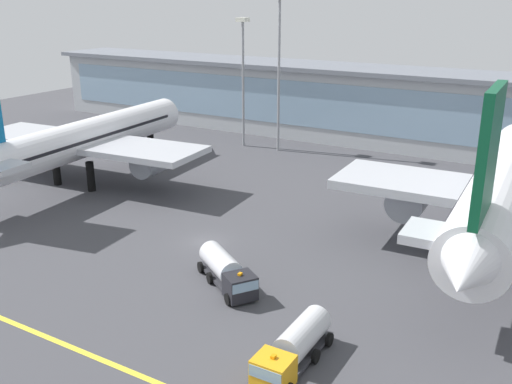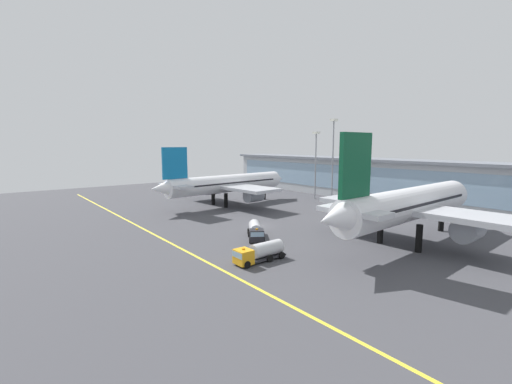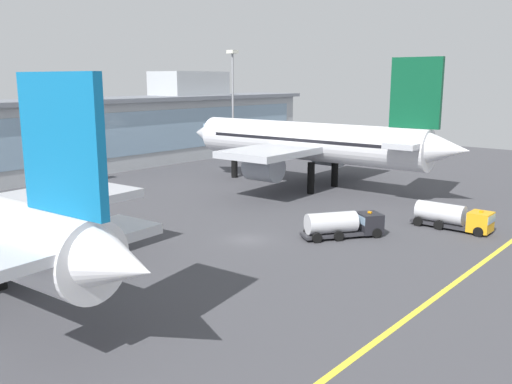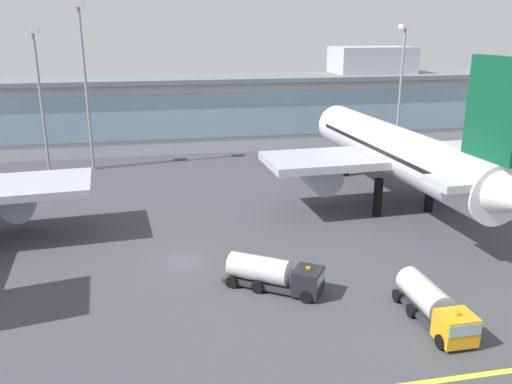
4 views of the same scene
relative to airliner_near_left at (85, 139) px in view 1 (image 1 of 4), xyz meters
The scene contains 9 objects.
ground_plane 29.45m from the airliner_near_left, 18.18° to the right, with size 199.44×199.44×0.00m, color #424247.
taxiway_centreline_stripe 41.78m from the airliner_near_left, 48.59° to the right, with size 159.55×0.50×0.01m, color yellow.
terminal_building 52.81m from the airliner_near_left, 56.72° to the left, with size 145.45×14.00×18.79m.
airliner_near_left is the anchor object (origin of this frame).
airliner_near_right 55.44m from the airliner_near_left, ahead, with size 34.11×49.69×20.04m.
fuel_tanker_truck 52.29m from the airliner_near_left, 27.93° to the right, with size 2.96×9.06×2.90m.
baggage_tug_near 39.04m from the airliner_near_left, 25.10° to the right, with size 8.85×7.09×2.90m.
apron_light_mast_west 35.35m from the airliner_near_left, 63.46° to the left, with size 1.80×1.80×26.12m.
apron_light_mast_centre 32.07m from the airliner_near_left, 74.64° to the left, with size 1.80×1.80×22.34m.
Camera 1 is at (34.81, -47.93, 25.94)m, focal length 40.61 mm.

